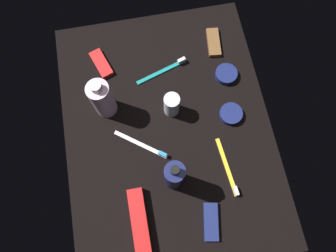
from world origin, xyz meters
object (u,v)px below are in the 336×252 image
object	(u,v)px
snack_bar_brown	(213,42)
cream_tin_left	(226,74)
deodorant_stick	(172,105)
snack_bar_red	(101,64)
toothbrush_white	(144,146)
cream_tin_right	(231,114)
toothbrush_yellow	(228,170)
toothbrush_teal	(164,70)
toothpaste_box_red	(139,220)
snack_bar_navy	(211,222)
bodywash_bottle	(102,99)
lotion_bottle	(174,176)

from	to	relation	value
snack_bar_brown	cream_tin_left	world-z (taller)	cream_tin_left
deodorant_stick	snack_bar_red	distance (cm)	28.49
snack_bar_red	cream_tin_left	size ratio (longest dim) A/B	1.46
toothbrush_white	cream_tin_right	bearing A→B (deg)	99.90
toothbrush_yellow	snack_bar_brown	xyz separation A→B (cm)	(-43.08, 5.48, 0.14)
toothbrush_teal	cream_tin_left	size ratio (longest dim) A/B	2.45
toothpaste_box_red	snack_bar_navy	size ratio (longest dim) A/B	1.69
toothbrush_teal	toothpaste_box_red	xyz separation A→B (cm)	(45.46, -15.51, 0.99)
bodywash_bottle	cream_tin_left	bearing A→B (deg)	95.92
snack_bar_navy	snack_bar_brown	xyz separation A→B (cm)	(-56.47, 13.84, 0.00)
toothpaste_box_red	cream_tin_right	world-z (taller)	toothpaste_box_red
toothbrush_yellow	snack_bar_red	size ratio (longest dim) A/B	1.73
lotion_bottle	toothbrush_yellow	size ratio (longest dim) A/B	1.10
deodorant_stick	snack_bar_brown	size ratio (longest dim) A/B	0.87
toothbrush_yellow	lotion_bottle	bearing A→B (deg)	-90.52
toothbrush_white	snack_bar_navy	bearing A→B (deg)	30.83
lotion_bottle	bodywash_bottle	bearing A→B (deg)	-147.80
bodywash_bottle	snack_bar_navy	xyz separation A→B (cm)	(39.85, 24.70, -7.04)
cream_tin_right	lotion_bottle	bearing A→B (deg)	-51.93
deodorant_stick	toothpaste_box_red	distance (cm)	34.99
toothbrush_white	bodywash_bottle	bearing A→B (deg)	-146.57
deodorant_stick	toothpaste_box_red	size ratio (longest dim) A/B	0.51
toothbrush_yellow	cream_tin_left	xyz separation A→B (cm)	(-30.59, 6.78, 0.42)
bodywash_bottle	toothbrush_yellow	distance (cm)	42.94
bodywash_bottle	toothbrush_white	size ratio (longest dim) A/B	1.13
cream_tin_left	cream_tin_right	bearing A→B (deg)	-7.57
deodorant_stick	toothbrush_white	distance (cm)	15.07
lotion_bottle	snack_bar_navy	size ratio (longest dim) A/B	1.91
bodywash_bottle	toothbrush_white	xyz separation A→B (cm)	(14.48, 9.56, -7.18)
lotion_bottle	snack_bar_brown	size ratio (longest dim) A/B	1.91
lotion_bottle	snack_bar_brown	world-z (taller)	lotion_bottle
bodywash_bottle	lotion_bottle	bearing A→B (deg)	32.20
toothbrush_white	cream_tin_left	size ratio (longest dim) A/B	2.13
cream_tin_left	cream_tin_right	xyz separation A→B (cm)	(13.64, -1.81, -0.01)
toothbrush_yellow	cream_tin_right	size ratio (longest dim) A/B	2.53
lotion_bottle	snack_bar_red	size ratio (longest dim) A/B	1.91
lotion_bottle	snack_bar_brown	xyz separation A→B (cm)	(-42.93, 21.97, -8.02)
lotion_bottle	toothbrush_teal	xyz separation A→B (cm)	(-35.99, 3.79, -8.16)
toothpaste_box_red	toothbrush_yellow	bearing A→B (deg)	108.41
toothbrush_yellow	snack_bar_brown	size ratio (longest dim) A/B	1.73
bodywash_bottle	cream_tin_left	xyz separation A→B (cm)	(-4.13, 39.83, -6.77)
bodywash_bottle	snack_bar_navy	bearing A→B (deg)	31.79
lotion_bottle	toothbrush_white	distance (cm)	15.99
toothpaste_box_red	cream_tin_right	bearing A→B (deg)	128.51
lotion_bottle	toothbrush_white	size ratio (longest dim) A/B	1.30
cream_tin_right	cream_tin_left	bearing A→B (deg)	172.43
snack_bar_red	cream_tin_right	xyz separation A→B (cm)	(25.13, 37.86, 0.27)
toothbrush_teal	cream_tin_left	xyz separation A→B (cm)	(5.55, 19.47, 0.42)
toothbrush_white	toothpaste_box_red	distance (cm)	21.83
cream_tin_right	snack_bar_navy	bearing A→B (deg)	-23.70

